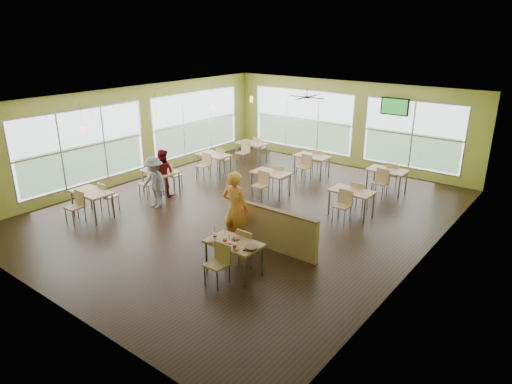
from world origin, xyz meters
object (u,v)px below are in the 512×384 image
at_px(main_table, 234,247).
at_px(half_wall_divider, 274,229).
at_px(food_basket, 252,248).
at_px(man_plaid, 235,209).

relative_size(main_table, half_wall_divider, 0.63).
bearing_deg(food_basket, man_plaid, 140.99).
distance_m(main_table, food_basket, 0.53).
bearing_deg(man_plaid, half_wall_divider, -162.84).
height_order(man_plaid, food_basket, man_plaid).
height_order(main_table, man_plaid, man_plaid).
bearing_deg(main_table, food_basket, -3.41).
bearing_deg(man_plaid, food_basket, 133.64).
height_order(main_table, half_wall_divider, half_wall_divider).
relative_size(main_table, food_basket, 5.58).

